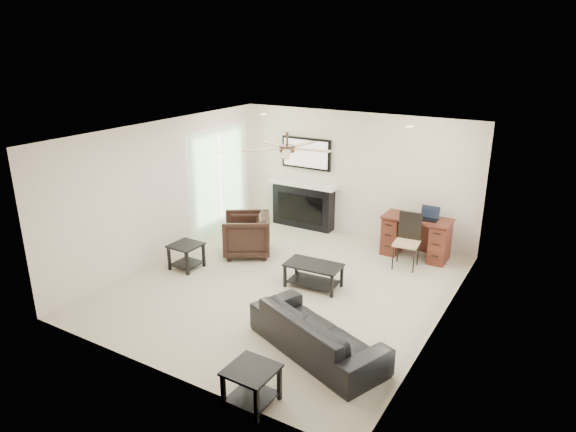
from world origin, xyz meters
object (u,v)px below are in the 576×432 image
object	(u,v)px
fireplace_unit	(303,184)
desk	(416,237)
coffee_table	(313,275)
sofa	(317,332)
armchair	(247,235)

from	to	relation	value
fireplace_unit	desk	bearing A→B (deg)	-7.71
coffee_table	desk	bearing A→B (deg)	59.63
sofa	armchair	size ratio (longest dim) A/B	2.29
sofa	coffee_table	size ratio (longest dim) A/B	2.18
coffee_table	fireplace_unit	xyz separation A→B (m)	(-1.53, 2.39, 0.75)
armchair	coffee_table	size ratio (longest dim) A/B	0.95
coffee_table	armchair	bearing A→B (deg)	158.57
coffee_table	desk	distance (m)	2.30
armchair	desk	size ratio (longest dim) A/B	0.70
fireplace_unit	desk	world-z (taller)	fireplace_unit
desk	coffee_table	bearing A→B (deg)	-116.87
fireplace_unit	armchair	bearing A→B (deg)	-95.19
sofa	desk	bearing A→B (deg)	-70.35
fireplace_unit	desk	xyz separation A→B (m)	(2.57, -0.35, -0.57)
sofa	coffee_table	bearing A→B (deg)	-38.84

